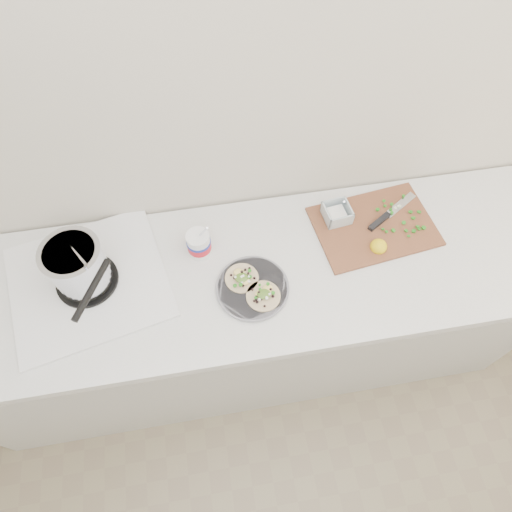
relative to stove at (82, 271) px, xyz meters
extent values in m
cube|color=beige|center=(0.58, 0.26, 0.31)|extent=(3.50, 0.05, 2.60)
cube|color=beige|center=(0.58, -0.03, -0.56)|extent=(2.40, 0.62, 0.86)
cube|color=silver|center=(0.58, -0.05, -0.11)|extent=(2.44, 0.66, 0.04)
cube|color=silver|center=(0.00, 0.00, -0.08)|extent=(0.64, 0.61, 0.01)
cylinder|color=black|center=(0.00, 0.00, -0.07)|extent=(0.22, 0.22, 0.01)
torus|color=black|center=(0.00, 0.00, -0.05)|extent=(0.19, 0.19, 0.02)
cylinder|color=silver|center=(0.00, 0.00, 0.05)|extent=(0.19, 0.19, 0.17)
cylinder|color=slate|center=(0.58, -0.12, -0.08)|extent=(0.25, 0.25, 0.01)
cylinder|color=slate|center=(0.58, -0.12, -0.07)|extent=(0.26, 0.26, 0.00)
cylinder|color=white|center=(0.41, 0.07, -0.03)|extent=(0.09, 0.09, 0.11)
cylinder|color=red|center=(0.41, 0.07, -0.04)|extent=(0.09, 0.09, 0.04)
cylinder|color=#192D99|center=(0.41, 0.07, -0.02)|extent=(0.09, 0.09, 0.01)
cube|color=brown|center=(1.10, 0.07, -0.08)|extent=(0.49, 0.37, 0.01)
cube|color=white|center=(0.96, 0.13, -0.05)|extent=(0.06, 0.06, 0.03)
ellipsoid|color=yellow|center=(1.08, -0.04, -0.06)|extent=(0.06, 0.06, 0.05)
cube|color=silver|center=(1.23, 0.14, -0.07)|extent=(0.16, 0.12, 0.00)
cube|color=black|center=(1.12, 0.07, -0.07)|extent=(0.10, 0.08, 0.02)
camera|label=1|loc=(0.47, -0.86, 1.38)|focal=32.00mm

